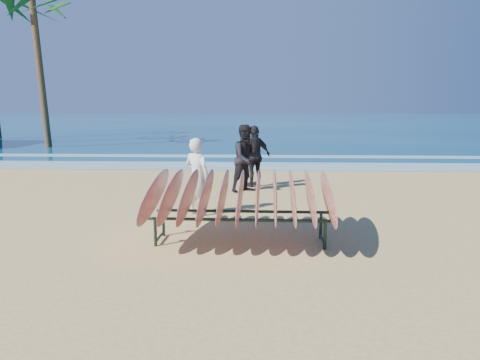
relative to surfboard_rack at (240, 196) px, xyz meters
The scene contains 9 objects.
ground 0.94m from the surfboard_rack, 98.90° to the left, with size 120.00×120.00×0.00m, color tan.
ocean 55.40m from the surfboard_rack, 90.06° to the left, with size 160.00×160.00×0.00m, color navy.
foam_near 10.42m from the surfboard_rack, 90.34° to the left, with size 160.00×160.00×0.00m, color white.
foam_far 13.91m from the surfboard_rack, 90.25° to the left, with size 160.00×160.00×0.00m, color white.
surfboard_rack is the anchor object (origin of this frame).
person_white 2.35m from the surfboard_rack, 116.91° to the left, with size 0.63×0.42×1.74m, color silver.
person_dark_a 4.95m from the surfboard_rack, 90.57° to the left, with size 0.93×0.72×1.90m, color black.
person_dark_b 5.79m from the surfboard_rack, 88.27° to the left, with size 1.08×0.45×1.84m, color black.
palm_mid 22.14m from the surfboard_rack, 123.88° to the left, with size 5.20×5.20×8.27m.
Camera 1 is at (0.43, -8.57, 2.49)m, focal length 35.00 mm.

